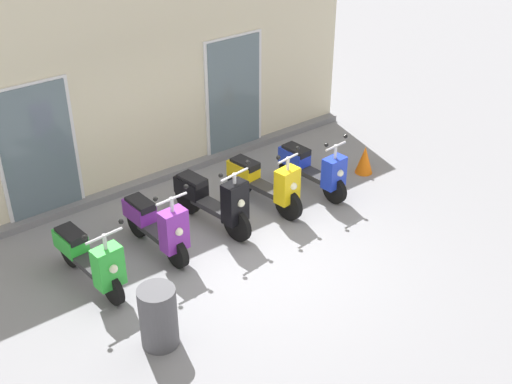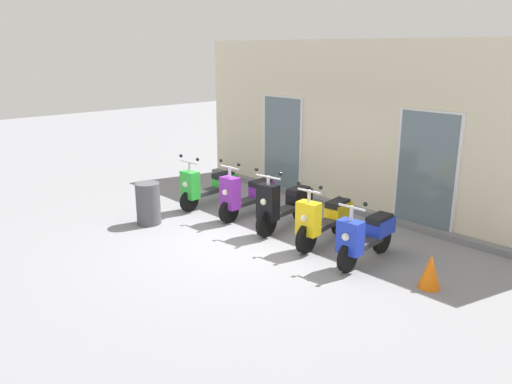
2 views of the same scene
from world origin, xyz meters
name	(u,v)px [view 2 (image 2 of 2)]	position (x,y,z in m)	size (l,w,h in m)	color
ground_plane	(243,241)	(0.00, 0.00, 0.00)	(40.00, 40.00, 0.00)	gray
storefront_facade	(351,129)	(0.00, 3.07, 1.72)	(8.87, 0.50, 3.56)	beige
scooter_green	(208,186)	(-2.12, 0.85, 0.46)	(0.60, 1.61, 1.21)	black
scooter_purple	(246,195)	(-0.98, 0.96, 0.47)	(0.58, 1.51, 1.26)	black
scooter_black	(284,204)	(0.05, 1.00, 0.51)	(0.63, 1.68, 1.27)	black
scooter_yellow	(324,219)	(1.07, 0.99, 0.47)	(0.57, 1.65, 1.22)	black
scooter_blue	(366,235)	(2.04, 0.87, 0.46)	(0.53, 1.53, 1.18)	black
trash_bin	(148,204)	(-1.98, -0.75, 0.42)	(0.47, 0.47, 0.84)	#4C4C51
traffic_cone	(430,271)	(3.24, 0.78, 0.26)	(0.32, 0.32, 0.52)	orange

